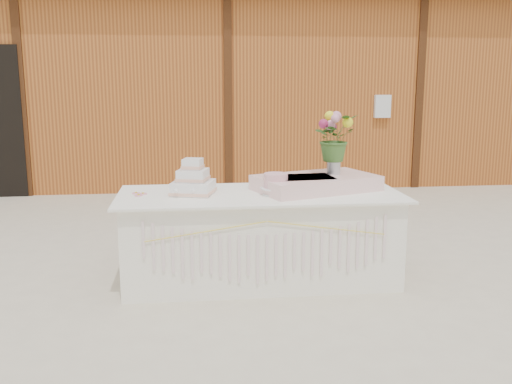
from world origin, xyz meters
TOP-DOWN VIEW (x-y plane):
  - ground at (0.00, 0.00)m, footprint 80.00×80.00m
  - barn at (-0.01, 5.99)m, footprint 12.60×4.60m
  - cake_table at (0.00, -0.00)m, footprint 2.40×1.00m
  - wedding_cake at (-0.56, 0.03)m, footprint 0.41×0.41m
  - pink_cake_stand at (0.12, -0.10)m, footprint 0.25×0.25m
  - satin_runner at (0.50, 0.07)m, footprint 1.15×0.90m
  - flower_vase at (0.67, 0.14)m, footprint 0.12×0.12m
  - bouquet at (0.67, 0.14)m, footprint 0.48×0.46m
  - loose_flowers at (-1.03, 0.00)m, footprint 0.20×0.35m

SIDE VIEW (x-z plane):
  - ground at x=0.00m, z-range 0.00..0.00m
  - cake_table at x=0.00m, z-range 0.00..0.77m
  - loose_flowers at x=-1.03m, z-range 0.77..0.79m
  - satin_runner at x=0.50m, z-range 0.77..0.90m
  - wedding_cake at x=-0.56m, z-range 0.72..1.02m
  - pink_cake_stand at x=0.12m, z-range 0.78..0.96m
  - flower_vase at x=0.67m, z-range 0.90..1.06m
  - bouquet at x=0.67m, z-range 1.06..1.47m
  - barn at x=-0.01m, z-range 0.03..3.33m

